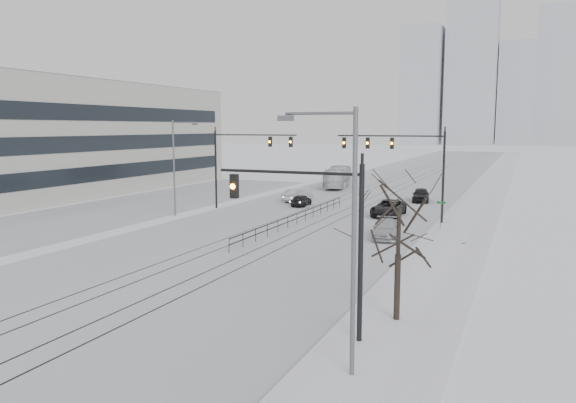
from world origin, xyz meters
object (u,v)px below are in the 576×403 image
object	(u,v)px
sedan_nb_right	(386,229)
sedan_nb_far	(421,195)
bare_tree	(399,220)
sedan_nb_front	(388,208)
traffic_mast_near	(321,226)
sedan_sb_outer	(298,195)
box_truck	(338,177)
sedan_sb_inner	(301,200)

from	to	relation	value
sedan_nb_right	sedan_nb_far	size ratio (longest dim) A/B	1.04
bare_tree	sedan_nb_right	distance (m)	19.18
sedan_nb_front	sedan_nb_right	size ratio (longest dim) A/B	1.16
traffic_mast_near	sedan_nb_right	size ratio (longest dim) A/B	1.48
bare_tree	sedan_nb_front	xyz separation A→B (m)	(-7.02, 28.79, -3.73)
sedan_nb_front	bare_tree	bearing A→B (deg)	-75.73
sedan_sb_outer	box_truck	size ratio (longest dim) A/B	0.42
sedan_nb_front	sedan_nb_right	xyz separation A→B (m)	(2.26, -10.60, -0.08)
bare_tree	sedan_nb_right	xyz separation A→B (m)	(-4.76, 18.19, -3.80)
sedan_nb_far	sedan_sb_inner	bearing A→B (deg)	-150.67
traffic_mast_near	sedan_nb_front	distance (m)	32.35
box_truck	traffic_mast_near	bearing A→B (deg)	97.91
bare_tree	sedan_nb_far	bearing A→B (deg)	98.46
traffic_mast_near	box_truck	xyz separation A→B (m)	(-16.86, 53.95, -3.12)
sedan_sb_inner	sedan_nb_far	world-z (taller)	sedan_nb_far
sedan_nb_front	sedan_nb_far	size ratio (longest dim) A/B	1.20
sedan_nb_right	traffic_mast_near	bearing A→B (deg)	-93.69
sedan_sb_outer	sedan_nb_right	world-z (taller)	sedan_sb_outer
sedan_sb_outer	sedan_nb_right	size ratio (longest dim) A/B	0.93
sedan_nb_front	sedan_nb_far	xyz separation A→B (m)	(1.01, 11.63, 0.01)
sedan_nb_right	box_truck	distance (m)	35.83
sedan_nb_front	sedan_nb_far	distance (m)	11.67
sedan_sb_outer	sedan_nb_front	xyz separation A→B (m)	(11.80, -6.20, 0.04)
sedan_nb_right	sedan_sb_inner	bearing A→B (deg)	122.12
sedan_nb_right	box_truck	size ratio (longest dim) A/B	0.46
bare_tree	sedan_sb_outer	xyz separation A→B (m)	(-18.82, 34.99, -3.77)
sedan_nb_right	sedan_sb_outer	bearing A→B (deg)	119.91
traffic_mast_near	sedan_nb_far	xyz separation A→B (m)	(-3.60, 43.42, -3.78)
sedan_nb_right	box_truck	world-z (taller)	box_truck
sedan_sb_outer	sedan_nb_far	xyz separation A→B (m)	(12.80, 5.43, 0.05)
sedan_sb_outer	sedan_nb_front	size ratio (longest dim) A/B	0.80
traffic_mast_near	sedan_sb_inner	bearing A→B (deg)	112.88
bare_tree	sedan_nb_front	size ratio (longest dim) A/B	1.11
sedan_nb_front	sedan_nb_right	bearing A→B (deg)	-77.40
bare_tree	sedan_sb_inner	size ratio (longest dim) A/B	1.66
sedan_sb_outer	box_truck	world-z (taller)	box_truck
bare_tree	sedan_nb_far	distance (m)	41.03
sedan_nb_far	bare_tree	bearing A→B (deg)	-89.83
traffic_mast_near	sedan_sb_inner	xyz separation A→B (m)	(-14.71, 34.86, -3.94)
sedan_nb_far	sedan_sb_outer	bearing A→B (deg)	-165.32
sedan_sb_inner	sedan_nb_right	size ratio (longest dim) A/B	0.77
sedan_sb_inner	sedan_nb_far	distance (m)	14.03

